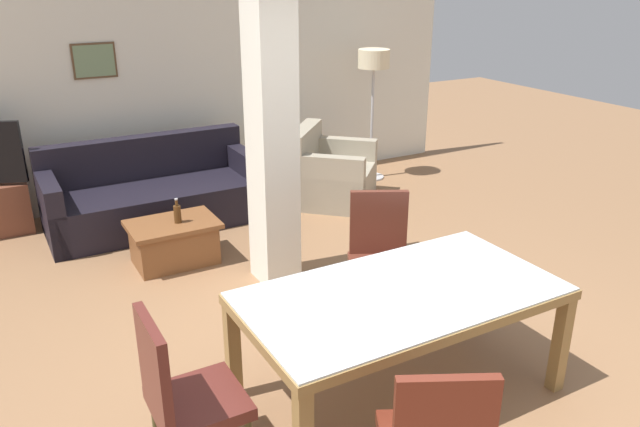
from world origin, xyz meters
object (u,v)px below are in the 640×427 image
floor_lamp (374,70)px  bottle (177,213)px  dining_table (400,309)px  dining_chair_head_left (182,392)px  dining_chair_far_right (380,252)px  sofa (154,197)px  coffee_table (174,242)px  armchair (329,176)px

floor_lamp → bottle: bearing=-156.8°
dining_table → dining_chair_head_left: size_ratio=2.01×
dining_chair_head_left → floor_lamp: size_ratio=0.59×
dining_chair_far_right → floor_lamp: 3.44m
sofa → dining_chair_head_left: bearing=77.2°
coffee_table → dining_chair_head_left: bearing=-105.6°
dining_chair_far_right → bottle: (-1.07, 1.58, -0.03)m
sofa → bottle: 1.07m
sofa → bottle: sofa is taller
armchair → floor_lamp: size_ratio=0.78×
armchair → bottle: size_ratio=5.56×
sofa → floor_lamp: (2.81, 0.18, 1.06)m
dining_chair_head_left → floor_lamp: bearing=135.7°
dining_table → dining_chair_head_left: 1.35m
floor_lamp → coffee_table: bearing=-157.6°
dining_chair_far_right → bottle: dining_chair_far_right is taller
armchair → coffee_table: size_ratio=1.61×
dining_chair_far_right → bottle: 1.91m
armchair → coffee_table: 2.16m
sofa → armchair: sofa is taller
dining_chair_far_right → coffee_table: 1.98m
dining_chair_head_left → floor_lamp: (3.61, 3.70, 0.85)m
dining_table → bottle: dining_table is taller
dining_chair_head_left → dining_table: bearing=90.0°
armchair → sofa: bearing=-55.8°
bottle → floor_lamp: 3.24m
sofa → coffee_table: sofa is taller
dining_chair_far_right → coffee_table: (-1.12, 1.61, -0.30)m
armchair → floor_lamp: 1.46m
dining_chair_far_right → sofa: size_ratio=0.44×
armchair → bottle: (-1.99, -0.75, 0.19)m
bottle → floor_lamp: (2.87, 1.23, 0.87)m
sofa → floor_lamp: size_ratio=1.34×
coffee_table → floor_lamp: floor_lamp is taller
dining_chair_far_right → armchair: size_ratio=0.75×
coffee_table → floor_lamp: (2.91, 1.20, 1.15)m
floor_lamp → dining_table: bearing=-121.4°
dining_chair_head_left → coffee_table: size_ratio=1.21×
dining_chair_head_left → sofa: dining_chair_head_left is taller
floor_lamp → dining_chair_head_left: bearing=-134.3°
coffee_table → dining_chair_far_right: bearing=-55.2°
dining_table → dining_chair_head_left: dining_chair_head_left is taller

